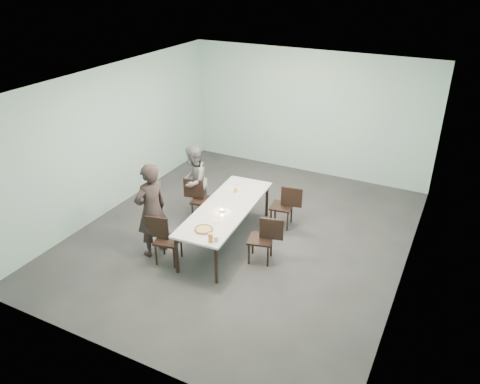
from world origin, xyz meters
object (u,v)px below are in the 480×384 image
at_px(pizza, 204,229).
at_px(amber_tumbler, 235,190).
at_px(diner_near, 151,210).
at_px(beer_glass, 211,238).
at_px(table, 226,210).
at_px(chair_far_left, 199,197).
at_px(chair_near_right, 265,236).
at_px(chair_far_right, 286,204).
at_px(water_tumbler, 216,239).
at_px(side_plate, 217,220).
at_px(diner_far, 194,181).
at_px(tealight, 222,211).
at_px(chair_near_left, 163,236).

distance_m(pizza, amber_tumbler, 1.53).
xyz_separation_m(diner_near, beer_glass, (1.33, -0.23, -0.06)).
bearing_deg(diner_near, amber_tumbler, 168.91).
xyz_separation_m(table, chair_far_left, (-0.92, 0.53, -0.19)).
relative_size(table, pizza, 7.82).
distance_m(chair_near_right, pizza, 1.10).
relative_size(chair_far_right, water_tumbler, 9.67).
bearing_deg(water_tumbler, side_plate, 118.70).
distance_m(diner_near, water_tumbler, 1.42).
relative_size(chair_near_right, diner_far, 0.58).
relative_size(diner_far, pizza, 4.42).
height_order(chair_near_right, tealight, chair_near_right).
height_order(beer_glass, water_tumbler, beer_glass).
relative_size(chair_near_left, side_plate, 4.83).
bearing_deg(table, amber_tumbler, 101.36).
xyz_separation_m(chair_far_right, diner_far, (-1.90, -0.37, 0.25)).
height_order(diner_far, amber_tumbler, diner_far).
bearing_deg(chair_far_left, water_tumbler, -62.08).
height_order(chair_near_left, pizza, chair_near_left).
xyz_separation_m(chair_far_left, side_plate, (1.01, -1.04, 0.25)).
bearing_deg(amber_tumbler, beer_glass, -75.32).
height_order(diner_near, beer_glass, diner_near).
bearing_deg(chair_near_left, table, 44.70).
distance_m(diner_far, pizza, 1.97).
distance_m(chair_near_left, pizza, 0.80).
relative_size(diner_far, side_plate, 8.36).
distance_m(diner_near, tealight, 1.26).
bearing_deg(tealight, diner_near, -144.60).
bearing_deg(chair_near_right, chair_far_left, -36.63).
distance_m(chair_far_right, amber_tumbler, 1.04).
distance_m(water_tumbler, amber_tumbler, 1.79).
bearing_deg(water_tumbler, chair_far_right, 80.23).
bearing_deg(water_tumbler, tealight, 113.20).
bearing_deg(water_tumbler, chair_near_left, 177.49).
xyz_separation_m(pizza, beer_glass, (0.28, -0.24, 0.06)).
distance_m(chair_far_left, diner_near, 1.50).
distance_m(diner_far, amber_tumbler, 1.00).
distance_m(chair_far_right, pizza, 2.09).
xyz_separation_m(chair_near_left, side_plate, (0.78, 0.53, 0.25)).
xyz_separation_m(beer_glass, water_tumbler, (0.07, 0.05, -0.03)).
height_order(chair_far_left, side_plate, chair_far_left).
xyz_separation_m(diner_far, water_tumbler, (1.53, -1.76, 0.04)).
xyz_separation_m(beer_glass, amber_tumbler, (-0.46, 1.76, -0.03)).
bearing_deg(chair_near_left, side_plate, 22.09).
bearing_deg(pizza, table, 93.93).
height_order(table, side_plate, side_plate).
xyz_separation_m(diner_near, pizza, (1.06, 0.02, -0.11)).
distance_m(chair_near_right, beer_glass, 1.11).
bearing_deg(water_tumbler, chair_far_left, 129.35).
relative_size(chair_far_left, tealight, 15.54).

